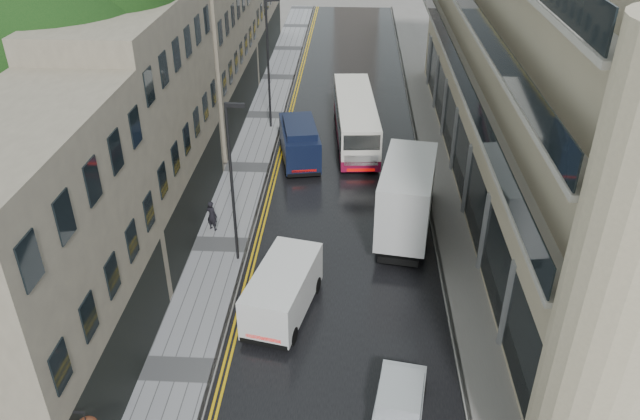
# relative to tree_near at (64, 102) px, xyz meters

# --- Properties ---
(road) EXTENTS (9.00, 85.00, 0.02)m
(road) POSITION_rel_tree_near_xyz_m (12.50, 7.50, -6.94)
(road) COLOR black
(road) RESTS_ON ground
(left_sidewalk) EXTENTS (2.70, 85.00, 0.12)m
(left_sidewalk) POSITION_rel_tree_near_xyz_m (6.65, 7.50, -6.89)
(left_sidewalk) COLOR gray
(left_sidewalk) RESTS_ON ground
(right_sidewalk) EXTENTS (1.80, 85.00, 0.12)m
(right_sidewalk) POSITION_rel_tree_near_xyz_m (17.90, 7.50, -6.89)
(right_sidewalk) COLOR slate
(right_sidewalk) RESTS_ON ground
(old_shop_row) EXTENTS (4.50, 56.00, 12.00)m
(old_shop_row) POSITION_rel_tree_near_xyz_m (3.05, 10.00, -0.95)
(old_shop_row) COLOR gray
(old_shop_row) RESTS_ON ground
(modern_block) EXTENTS (8.00, 40.00, 14.00)m
(modern_block) POSITION_rel_tree_near_xyz_m (22.80, 6.00, 0.05)
(modern_block) COLOR #C6B693
(modern_block) RESTS_ON ground
(tree_near) EXTENTS (10.56, 10.56, 13.89)m
(tree_near) POSITION_rel_tree_near_xyz_m (0.00, 0.00, 0.00)
(tree_near) COLOR black
(tree_near) RESTS_ON ground
(tree_far) EXTENTS (9.24, 9.24, 12.46)m
(tree_far) POSITION_rel_tree_near_xyz_m (0.30, 13.00, -0.72)
(tree_far) COLOR black
(tree_far) RESTS_ON ground
(cream_bus) EXTENTS (3.09, 10.41, 2.80)m
(cream_bus) POSITION_rel_tree_near_xyz_m (12.16, 9.07, -5.53)
(cream_bus) COLOR white
(cream_bus) RESTS_ON road
(white_lorry) EXTENTS (3.54, 8.00, 4.06)m
(white_lorry) POSITION_rel_tree_near_xyz_m (14.27, -0.53, -4.90)
(white_lorry) COLOR silver
(white_lorry) RESTS_ON road
(white_van) EXTENTS (3.04, 5.11, 2.16)m
(white_van) POSITION_rel_tree_near_xyz_m (8.89, -6.94, -5.84)
(white_van) COLOR silver
(white_van) RESTS_ON road
(navy_van) EXTENTS (2.96, 5.43, 2.62)m
(navy_van) POSITION_rel_tree_near_xyz_m (9.05, 6.87, -5.61)
(navy_van) COLOR black
(navy_van) RESTS_ON road
(pedestrian) EXTENTS (0.69, 0.59, 1.60)m
(pedestrian) POSITION_rel_tree_near_xyz_m (5.98, 0.52, -6.03)
(pedestrian) COLOR black
(pedestrian) RESTS_ON left_sidewalk
(lamp_post_near) EXTENTS (0.87, 0.26, 7.65)m
(lamp_post_near) POSITION_rel_tree_near_xyz_m (7.65, -1.92, -3.00)
(lamp_post_near) COLOR black
(lamp_post_near) RESTS_ON left_sidewalk
(lamp_post_far) EXTENTS (0.97, 0.47, 8.42)m
(lamp_post_far) POSITION_rel_tree_near_xyz_m (7.27, 13.73, -2.62)
(lamp_post_far) COLOR black
(lamp_post_far) RESTS_ON left_sidewalk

